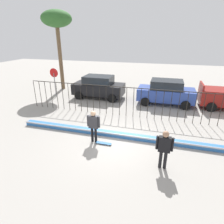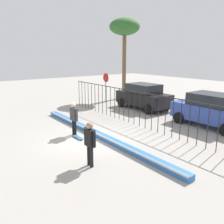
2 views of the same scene
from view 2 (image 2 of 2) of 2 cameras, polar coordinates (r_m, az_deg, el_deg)
ground_plane at (r=11.63m, az=-5.93°, el=-6.48°), size 60.00×60.00×0.00m
bowl_coping_ledge at (r=11.87m, az=-3.60°, el=-5.39°), size 11.00×0.40×0.27m
perimeter_fence at (r=13.33m, az=6.80°, el=1.55°), size 14.04×0.04×2.00m
skateboarder at (r=11.94m, az=-9.27°, el=-0.96°), size 0.68×0.26×1.69m
skateboard at (r=11.71m, az=-8.32°, el=-6.09°), size 0.80×0.20×0.07m
camera_operator at (r=8.54m, az=-5.41°, el=-6.84°), size 0.68×0.26×1.69m
parked_car_black at (r=17.87m, az=7.62°, el=3.86°), size 4.30×2.12×1.90m
parked_car_blue at (r=14.43m, az=23.03°, el=0.50°), size 4.30×2.12×1.90m
stop_sign at (r=20.04m, az=-1.52°, el=6.90°), size 0.76×0.07×2.50m
palm_tree_short at (r=22.33m, az=3.08°, el=19.47°), size 2.75×2.75×7.21m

